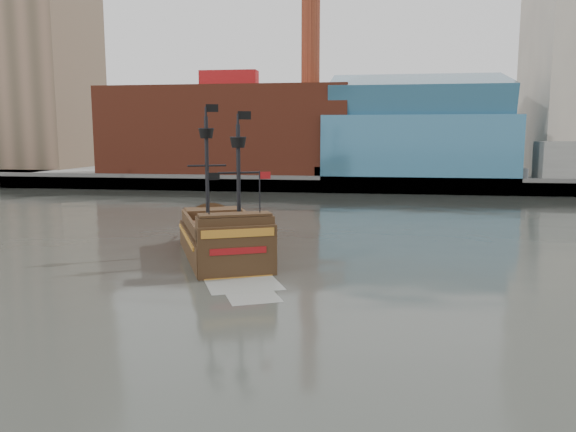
# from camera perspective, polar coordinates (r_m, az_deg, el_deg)

# --- Properties ---
(ground) EXTENTS (400.00, 400.00, 0.00)m
(ground) POSITION_cam_1_polar(r_m,az_deg,el_deg) (26.75, 0.95, -11.51)
(ground) COLOR #272924
(ground) RESTS_ON ground
(promenade_far) EXTENTS (220.00, 60.00, 2.00)m
(promenade_far) POSITION_cam_1_polar(r_m,az_deg,el_deg) (117.26, 7.15, 4.29)
(promenade_far) COLOR slate
(promenade_far) RESTS_ON ground
(seawall) EXTENTS (220.00, 1.00, 2.60)m
(seawall) POSITION_cam_1_polar(r_m,az_deg,el_deg) (87.85, 6.56, 3.17)
(seawall) COLOR #4C4C49
(seawall) RESTS_ON ground
(skyline) EXTENTS (149.00, 45.00, 62.00)m
(skyline) POSITION_cam_1_polar(r_m,az_deg,el_deg) (110.60, 10.06, 16.22)
(skyline) COLOR brown
(skyline) RESTS_ON promenade_far
(pirate_ship) EXTENTS (11.07, 16.72, 12.11)m
(pirate_ship) POSITION_cam_1_polar(r_m,az_deg,el_deg) (41.78, -6.62, -2.76)
(pirate_ship) COLOR black
(pirate_ship) RESTS_ON ground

